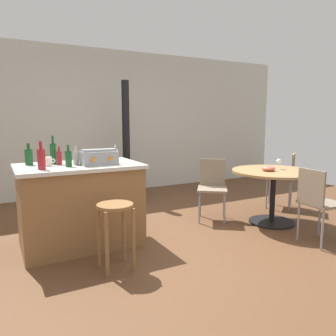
{
  "coord_description": "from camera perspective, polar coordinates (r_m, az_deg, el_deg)",
  "views": [
    {
      "loc": [
        -2.01,
        -3.15,
        1.42
      ],
      "look_at": [
        -0.14,
        0.34,
        0.82
      ],
      "focal_mm": 35.13,
      "sensor_mm": 36.0,
      "label": 1
    }
  ],
  "objects": [
    {
      "name": "bottle_5",
      "position": [
        3.48,
        -21.12,
        1.53
      ],
      "size": [
        0.08,
        0.08,
        0.28
      ],
      "color": "maroon",
      "rests_on": "kitchen_island"
    },
    {
      "name": "bottle_1",
      "position": [
        3.82,
        -9.15,
        2.13
      ],
      "size": [
        0.07,
        0.07,
        0.21
      ],
      "color": "#B7B2AD",
      "rests_on": "kitchen_island"
    },
    {
      "name": "cup_1",
      "position": [
        3.71,
        -20.0,
        1.06
      ],
      "size": [
        0.11,
        0.07,
        0.1
      ],
      "color": "white",
      "rests_on": "kitchen_island"
    },
    {
      "name": "bottle_0",
      "position": [
        3.6,
        -16.88,
        1.63
      ],
      "size": [
        0.07,
        0.07,
        0.23
      ],
      "color": "#194C23",
      "rests_on": "kitchen_island"
    },
    {
      "name": "bottle_2",
      "position": [
        3.8,
        -18.32,
        1.74
      ],
      "size": [
        0.06,
        0.06,
        0.2
      ],
      "color": "maroon",
      "rests_on": "kitchen_island"
    },
    {
      "name": "folding_chair_near",
      "position": [
        4.07,
        24.59,
        -5.06
      ],
      "size": [
        0.43,
        0.43,
        0.87
      ],
      "color": "#7F705B",
      "rests_on": "ground_plane"
    },
    {
      "name": "toolbox",
      "position": [
        3.66,
        -11.88,
        1.81
      ],
      "size": [
        0.38,
        0.22,
        0.17
      ],
      "color": "gray",
      "rests_on": "kitchen_island"
    },
    {
      "name": "wine_glass",
      "position": [
        4.75,
        18.67,
        1.07
      ],
      "size": [
        0.07,
        0.07,
        0.14
      ],
      "color": "silver",
      "rests_on": "dining_table"
    },
    {
      "name": "wood_stove",
      "position": [
        5.88,
        -7.18,
        -0.51
      ],
      "size": [
        0.44,
        0.45,
        2.07
      ],
      "color": "black",
      "rests_on": "ground_plane"
    },
    {
      "name": "dining_table",
      "position": [
        4.67,
        17.81,
        -2.42
      ],
      "size": [
        1.11,
        1.11,
        0.73
      ],
      "color": "black",
      "rests_on": "ground_plane"
    },
    {
      "name": "serving_bowl",
      "position": [
        4.56,
        17.01,
        -0.05
      ],
      "size": [
        0.18,
        0.18,
        0.07
      ],
      "primitive_type": "ellipsoid",
      "color": "#DB6651",
      "rests_on": "dining_table"
    },
    {
      "name": "kitchen_island",
      "position": [
        3.84,
        -14.94,
        -6.16
      ],
      "size": [
        1.33,
        0.84,
        0.92
      ],
      "color": "olive",
      "rests_on": "ground_plane"
    },
    {
      "name": "bottle_6",
      "position": [
        3.72,
        -15.67,
        1.76
      ],
      "size": [
        0.06,
        0.06,
        0.21
      ],
      "color": "#B7B2AD",
      "rests_on": "kitchen_island"
    },
    {
      "name": "bottle_3",
      "position": [
        3.87,
        -19.28,
        2.47
      ],
      "size": [
        0.07,
        0.07,
        0.32
      ],
      "color": "#194C23",
      "rests_on": "kitchen_island"
    },
    {
      "name": "wooden_stool",
      "position": [
        3.17,
        -9.12,
        -9.02
      ],
      "size": [
        0.34,
        0.34,
        0.63
      ],
      "color": "olive",
      "rests_on": "ground_plane"
    },
    {
      "name": "folding_chair_left",
      "position": [
        4.68,
        7.71,
        -2.86
      ],
      "size": [
        0.56,
        0.56,
        0.85
      ],
      "color": "#7F705B",
      "rests_on": "ground_plane"
    },
    {
      "name": "cup_0",
      "position": [
        3.94,
        -9.8,
        1.94
      ],
      "size": [
        0.11,
        0.07,
        0.11
      ],
      "color": "#4C7099",
      "rests_on": "kitchen_island"
    },
    {
      "name": "ground_plane",
      "position": [
        4.0,
        4.19,
        -12.25
      ],
      "size": [
        8.8,
        8.8,
        0.0
      ],
      "primitive_type": "plane",
      "color": "brown"
    },
    {
      "name": "folding_chair_far",
      "position": [
        5.54,
        19.58,
        -1.24
      ],
      "size": [
        0.56,
        0.56,
        0.88
      ],
      "color": "#7F705B",
      "rests_on": "ground_plane"
    },
    {
      "name": "back_wall",
      "position": [
        6.46,
        -10.14,
        7.82
      ],
      "size": [
        8.0,
        0.1,
        2.7
      ],
      "primitive_type": "cube",
      "color": "beige",
      "rests_on": "ground_plane"
    },
    {
      "name": "bottle_4",
      "position": [
        3.88,
        -23.0,
        1.84
      ],
      "size": [
        0.08,
        0.08,
        0.24
      ],
      "color": "#194C23",
      "rests_on": "kitchen_island"
    }
  ]
}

